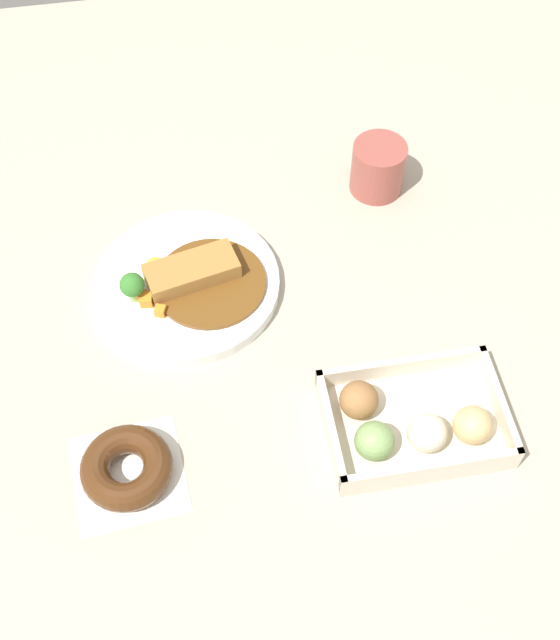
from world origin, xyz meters
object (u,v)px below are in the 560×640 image
Objects in this scene: donut_box at (411,423)px; coffee_mug at (378,168)px; chocolate_ring_donut at (127,468)px; curry_plate at (187,283)px.

coffee_mug is (0.05, 0.40, 0.02)m from donut_box.
donut_box is 0.40m from coffee_mug.
donut_box is 1.55× the size of chocolate_ring_donut.
donut_box is at bearing -0.30° from chocolate_ring_donut.
chocolate_ring_donut is 1.75× the size of coffee_mug.
donut_box is at bearing -97.81° from coffee_mug.
coffee_mug is at bearing 25.71° from curry_plate.
curry_plate is at bearing -154.29° from coffee_mug.
coffee_mug reaches higher than donut_box.
chocolate_ring_donut is at bearing -134.42° from coffee_mug.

